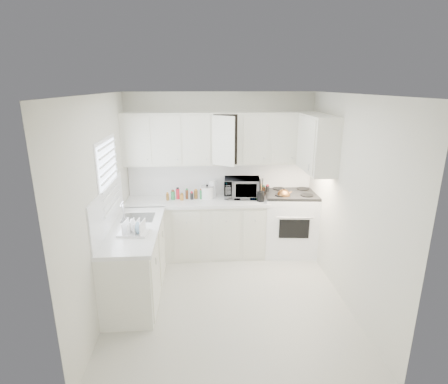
{
  "coord_description": "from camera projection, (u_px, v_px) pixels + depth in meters",
  "views": [
    {
      "loc": [
        -0.33,
        -4.09,
        2.7
      ],
      "look_at": [
        0.0,
        0.7,
        1.25
      ],
      "focal_mm": 28.52,
      "sensor_mm": 36.0,
      "label": 1
    }
  ],
  "objects": [
    {
      "name": "backsplash_left",
      "position": [
        108.0,
        208.0,
        4.45
      ],
      "size": [
        0.02,
        1.6,
        0.55
      ],
      "primitive_type": "cube",
      "color": "silver",
      "rests_on": "wall_left"
    },
    {
      "name": "floor",
      "position": [
        228.0,
        297.0,
        4.71
      ],
      "size": [
        3.2,
        3.2,
        0.0
      ],
      "primitive_type": "plane",
      "color": "beige",
      "rests_on": "ground"
    },
    {
      "name": "spice_left_3",
      "position": [
        182.0,
        195.0,
        5.64
      ],
      "size": [
        0.06,
        0.06,
        0.13
      ],
      "primitive_type": "cylinder",
      "color": "#BE7A2C",
      "rests_on": "countertop_back"
    },
    {
      "name": "spice_left_0",
      "position": [
        168.0,
        194.0,
        5.71
      ],
      "size": [
        0.06,
        0.06,
        0.13
      ],
      "primitive_type": "cylinder",
      "color": "brown",
      "rests_on": "countertop_back"
    },
    {
      "name": "wall_right",
      "position": [
        348.0,
        202.0,
        4.43
      ],
      "size": [
        0.0,
        3.2,
        3.2
      ],
      "primitive_type": "plane",
      "rotation": [
        1.57,
        0.0,
        -1.57
      ],
      "color": "beige",
      "rests_on": "ground"
    },
    {
      "name": "spice_left_2",
      "position": [
        178.0,
        194.0,
        5.72
      ],
      "size": [
        0.06,
        0.06,
        0.13
      ],
      "primitive_type": "cylinder",
      "color": "red",
      "rests_on": "countertop_back"
    },
    {
      "name": "spice_left_7",
      "position": [
        201.0,
        195.0,
        5.66
      ],
      "size": [
        0.06,
        0.06,
        0.13
      ],
      "primitive_type": "cylinder",
      "color": "#2A7E45",
      "rests_on": "countertop_back"
    },
    {
      "name": "sauce_right_2",
      "position": [
        263.0,
        190.0,
        5.84
      ],
      "size": [
        0.06,
        0.06,
        0.19
      ],
      "primitive_type": "cylinder",
      "color": "brown",
      "rests_on": "countertop_back"
    },
    {
      "name": "spice_left_5",
      "position": [
        192.0,
        195.0,
        5.65
      ],
      "size": [
        0.06,
        0.06,
        0.13
      ],
      "primitive_type": "cylinder",
      "color": "black",
      "rests_on": "countertop_back"
    },
    {
      "name": "backsplash_back",
      "position": [
        220.0,
        178.0,
        5.87
      ],
      "size": [
        2.98,
        0.02,
        0.55
      ],
      "primitive_type": "cube",
      "color": "silver",
      "rests_on": "wall_back"
    },
    {
      "name": "sauce_right_3",
      "position": [
        267.0,
        191.0,
        5.79
      ],
      "size": [
        0.06,
        0.06,
        0.19
      ],
      "primitive_type": "cylinder",
      "color": "black",
      "rests_on": "countertop_back"
    },
    {
      "name": "wall_front",
      "position": [
        244.0,
        270.0,
        2.8
      ],
      "size": [
        3.0,
        0.0,
        3.0
      ],
      "primitive_type": "plane",
      "rotation": [
        -1.57,
        0.0,
        0.0
      ],
      "color": "beige",
      "rests_on": "ground"
    },
    {
      "name": "stove",
      "position": [
        291.0,
        214.0,
        5.83
      ],
      "size": [
        0.93,
        0.79,
        1.33
      ],
      "primitive_type": null,
      "rotation": [
        0.0,
        0.0,
        -0.1
      ],
      "color": "white",
      "rests_on": "floor"
    },
    {
      "name": "microwave",
      "position": [
        242.0,
        186.0,
        5.72
      ],
      "size": [
        0.59,
        0.36,
        0.38
      ],
      "primitive_type": "imported",
      "rotation": [
        0.0,
        0.0,
        -0.08
      ],
      "color": "gray",
      "rests_on": "countertop_back"
    },
    {
      "name": "spice_left_4",
      "position": [
        187.0,
        194.0,
        5.73
      ],
      "size": [
        0.06,
        0.06,
        0.13
      ],
      "primitive_type": "cylinder",
      "color": "brown",
      "rests_on": "countertop_back"
    },
    {
      "name": "rice_cooker",
      "position": [
        207.0,
        191.0,
        5.7
      ],
      "size": [
        0.23,
        0.23,
        0.22
      ],
      "primitive_type": null,
      "rotation": [
        0.0,
        0.0,
        0.03
      ],
      "color": "white",
      "rests_on": "countertop_back"
    },
    {
      "name": "wall_back",
      "position": [
        220.0,
        173.0,
        5.86
      ],
      "size": [
        3.0,
        0.0,
        3.0
      ],
      "primitive_type": "plane",
      "rotation": [
        1.57,
        0.0,
        0.0
      ],
      "color": "beige",
      "rests_on": "ground"
    },
    {
      "name": "lower_cabinets_left",
      "position": [
        136.0,
        263.0,
        4.69
      ],
      "size": [
        0.6,
        1.6,
        0.9
      ],
      "primitive_type": null,
      "color": "beige",
      "rests_on": "floor"
    },
    {
      "name": "spice_left_6",
      "position": [
        196.0,
        194.0,
        5.74
      ],
      "size": [
        0.06,
        0.06,
        0.13
      ],
      "primitive_type": "cylinder",
      "color": "brown",
      "rests_on": "countertop_back"
    },
    {
      "name": "sauce_right_0",
      "position": [
        256.0,
        190.0,
        5.84
      ],
      "size": [
        0.06,
        0.06,
        0.19
      ],
      "primitive_type": "cylinder",
      "color": "red",
      "rests_on": "countertop_back"
    },
    {
      "name": "window_blinds",
      "position": [
        109.0,
        180.0,
        4.5
      ],
      "size": [
        0.06,
        0.96,
        1.06
      ],
      "primitive_type": null,
      "color": "white",
      "rests_on": "wall_left"
    },
    {
      "name": "countertop_back",
      "position": [
        197.0,
        201.0,
        5.65
      ],
      "size": [
        2.24,
        0.64,
        0.05
      ],
      "primitive_type": "cube",
      "color": "silver",
      "rests_on": "lower_cabinets_back"
    },
    {
      "name": "dish_rack",
      "position": [
        133.0,
        227.0,
        4.32
      ],
      "size": [
        0.39,
        0.31,
        0.19
      ],
      "primitive_type": null,
      "rotation": [
        0.0,
        0.0,
        -0.13
      ],
      "color": "white",
      "rests_on": "countertop_left"
    },
    {
      "name": "sink",
      "position": [
        138.0,
        210.0,
        4.84
      ],
      "size": [
        0.42,
        0.38,
        0.3
      ],
      "primitive_type": null,
      "color": "gray",
      "rests_on": "countertop_left"
    },
    {
      "name": "tea_kettle",
      "position": [
        284.0,
        194.0,
        5.55
      ],
      "size": [
        0.26,
        0.22,
        0.23
      ],
      "primitive_type": null,
      "rotation": [
        0.0,
        0.0,
        0.04
      ],
      "color": "brown",
      "rests_on": "stove"
    },
    {
      "name": "spice_left_1",
      "position": [
        173.0,
        196.0,
        5.63
      ],
      "size": [
        0.06,
        0.06,
        0.13
      ],
      "primitive_type": "cylinder",
      "color": "#2A7E45",
      "rests_on": "countertop_back"
    },
    {
      "name": "frying_pan",
      "position": [
        300.0,
        194.0,
        5.91
      ],
      "size": [
        0.3,
        0.43,
        0.04
      ],
      "primitive_type": null,
      "rotation": [
        0.0,
        0.0,
        0.18
      ],
      "color": "black",
      "rests_on": "stove"
    },
    {
      "name": "utensil_crock",
      "position": [
        261.0,
        190.0,
        5.52
      ],
      "size": [
        0.15,
        0.15,
        0.38
      ],
      "primitive_type": null,
      "rotation": [
        0.0,
        0.0,
        0.18
      ],
      "color": "black",
      "rests_on": "countertop_back"
    },
    {
      "name": "upper_cabinets_right",
      "position": [
        315.0,
        171.0,
        5.14
      ],
      "size": [
        0.33,
        0.9,
        0.8
      ],
      "primitive_type": null,
      "color": "beige",
      "rests_on": "wall_right"
    },
    {
      "name": "countertop_left",
      "position": [
        134.0,
        229.0,
        4.55
      ],
      "size": [
        0.64,
        1.62,
        0.05
      ],
      "primitive_type": "cube",
      "color": "silver",
      "rests_on": "lower_cabinets_left"
    },
    {
      "name": "upper_cabinets_back",
      "position": [
        221.0,
        164.0,
        5.64
      ],
      "size": [
        3.0,
        0.33,
        0.8
      ],
      "primitive_type": null,
      "color": "beige",
      "rests_on": "wall_back"
    },
    {
      "name": "wall_left",
      "position": [
        102.0,
        207.0,
        4.23
      ],
      "size": [
        0.0,
        3.2,
        3.2
      ],
      "primitive_type": "plane",
      "rotation": [
        1.57,
        0.0,
        1.57
      ],
      "color": "beige",
      "rests_on": "ground"
    },
    {
      "name": "ceiling",
      "position": [
        228.0,
        94.0,
        3.95
      ],
      "size": [
        3.2,
        3.2,
        0.0
      ],
      "primitive_type": "plane",
      "rotation": [
        3.14,
        0.0,
        0.0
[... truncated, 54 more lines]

